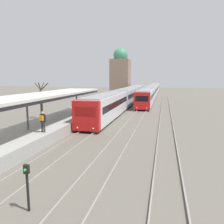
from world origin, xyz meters
TOP-DOWN VIEW (x-y plane):
  - platform_canopy at (-3.80, 12.67)m, footprint 4.00×26.02m
  - person_on_platform at (-2.19, 12.20)m, footprint 0.40×0.40m
  - train_near at (0.00, 39.10)m, footprint 2.62×46.53m
  - train_far at (3.68, 60.66)m, footprint 2.58×59.47m
  - signal_post_near at (2.00, 4.03)m, footprint 0.20×0.22m
  - distant_domed_building at (-4.88, 56.93)m, footprint 5.06×5.06m
  - bare_tree_background at (-8.06, 21.74)m, footprint 2.14×1.35m

SIDE VIEW (x-z plane):
  - signal_post_near at x=2.00m, z-range 0.23..2.15m
  - train_far at x=3.68m, z-range 0.17..3.27m
  - train_near at x=0.00m, z-range 0.17..3.39m
  - person_on_platform at x=-2.19m, z-range 1.08..2.74m
  - bare_tree_background at x=-8.06m, z-range -0.16..4.47m
  - platform_canopy at x=-3.80m, z-range 2.22..5.03m
  - distant_domed_building at x=-4.88m, z-range -0.37..12.84m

